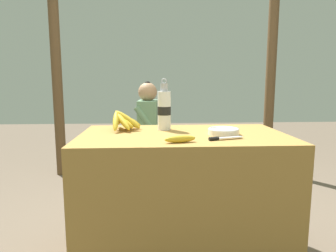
{
  "coord_description": "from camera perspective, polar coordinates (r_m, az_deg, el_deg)",
  "views": [
    {
      "loc": [
        -0.19,
        -1.77,
        1.11
      ],
      "look_at": [
        -0.09,
        0.05,
        0.83
      ],
      "focal_mm": 32.0,
      "sensor_mm": 36.0,
      "label": 1
    }
  ],
  "objects": [
    {
      "name": "support_post_far",
      "position": [
        3.8,
        18.95,
        8.65
      ],
      "size": [
        0.11,
        0.11,
        2.28
      ],
      "color": "brown",
      "rests_on": "ground_plane"
    },
    {
      "name": "seated_vendor",
      "position": [
        3.23,
        -4.61,
        0.16
      ],
      "size": [
        0.42,
        0.4,
        1.1
      ],
      "rotation": [
        0.0,
        0.0,
        3.08
      ],
      "color": "#232328",
      "rests_on": "ground_plane"
    },
    {
      "name": "market_counter",
      "position": [
        1.92,
        2.81,
        -13.21
      ],
      "size": [
        1.24,
        0.73,
        0.79
      ],
      "color": "olive",
      "rests_on": "ground_plane"
    },
    {
      "name": "banana_bunch_green",
      "position": [
        3.33,
        6.9,
        -2.51
      ],
      "size": [
        0.15,
        0.25,
        0.12
      ],
      "color": "#4C381E",
      "rests_on": "wooden_bench"
    },
    {
      "name": "loose_banana_front",
      "position": [
        1.55,
        2.33,
        -2.47
      ],
      "size": [
        0.17,
        0.08,
        0.04
      ],
      "rotation": [
        0.0,
        0.0,
        0.23
      ],
      "color": "gold",
      "rests_on": "market_counter"
    },
    {
      "name": "wooden_bench",
      "position": [
        3.31,
        -0.13,
        -4.79
      ],
      "size": [
        1.37,
        0.32,
        0.41
      ],
      "color": "#4C3823",
      "rests_on": "ground_plane"
    },
    {
      "name": "support_post_near",
      "position": [
        3.69,
        -20.39,
        8.59
      ],
      "size": [
        0.11,
        0.11,
        2.28
      ],
      "color": "brown",
      "rests_on": "ground_plane"
    },
    {
      "name": "water_bottle",
      "position": [
        1.94,
        -0.73,
        3.16
      ],
      "size": [
        0.09,
        0.09,
        0.33
      ],
      "color": "white",
      "rests_on": "market_counter"
    },
    {
      "name": "serving_bowl",
      "position": [
        1.81,
        10.53,
        -0.95
      ],
      "size": [
        0.18,
        0.18,
        0.04
      ],
      "color": "white",
      "rests_on": "market_counter"
    },
    {
      "name": "knife",
      "position": [
        1.64,
        10.05,
        -2.29
      ],
      "size": [
        0.2,
        0.08,
        0.02
      ],
      "rotation": [
        0.0,
        0.0,
        0.3
      ],
      "color": "#BCBCC1",
      "rests_on": "market_counter"
    },
    {
      "name": "banana_bunch_ripe",
      "position": [
        1.95,
        -8.54,
        1.15
      ],
      "size": [
        0.2,
        0.29,
        0.14
      ],
      "color": "#4C381E",
      "rests_on": "market_counter"
    }
  ]
}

